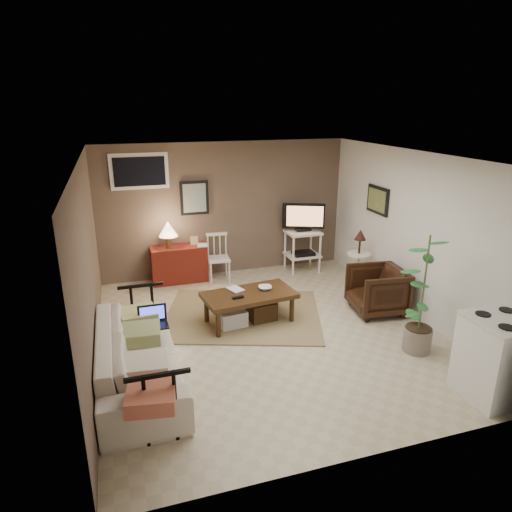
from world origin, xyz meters
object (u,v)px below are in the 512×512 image
object	(u,v)px
sofa	(138,347)
spindle_chair	(219,259)
potted_plant	(423,290)
coffee_table	(249,305)
armchair	(377,288)
tv_stand	(303,236)
stove	(499,357)
red_console	(178,261)
side_table	(359,252)

from	to	relation	value
sofa	spindle_chair	xyz separation A→B (m)	(1.58, 2.82, -0.05)
potted_plant	coffee_table	bearing A→B (deg)	142.85
sofa	potted_plant	bearing A→B (deg)	-96.24
coffee_table	armchair	bearing A→B (deg)	-6.56
tv_stand	potted_plant	xyz separation A→B (m)	(0.25, -3.17, 0.15)
sofa	spindle_chair	distance (m)	3.23
potted_plant	stove	bearing A→B (deg)	-77.81
armchair	potted_plant	world-z (taller)	potted_plant
coffee_table	tv_stand	bearing A→B (deg)	48.26
stove	potted_plant	bearing A→B (deg)	102.19
spindle_chair	tv_stand	distance (m)	1.64
spindle_chair	red_console	bearing A→B (deg)	168.54
tv_stand	armchair	world-z (taller)	tv_stand
red_console	potted_plant	distance (m)	4.23
side_table	stove	xyz separation A→B (m)	(-0.07, -3.12, -0.19)
spindle_chair	stove	world-z (taller)	stove
armchair	stove	bearing A→B (deg)	9.18
red_console	side_table	distance (m)	3.14
red_console	side_table	bearing A→B (deg)	-23.83
stove	coffee_table	bearing A→B (deg)	130.26
red_console	stove	size ratio (longest dim) A/B	1.20
coffee_table	sofa	xyz separation A→B (m)	(-1.60, -1.02, 0.16)
spindle_chair	potted_plant	world-z (taller)	potted_plant
armchair	potted_plant	distance (m)	1.26
sofa	stove	distance (m)	3.94
spindle_chair	armchair	world-z (taller)	spindle_chair
spindle_chair	tv_stand	world-z (taller)	tv_stand
spindle_chair	stove	xyz separation A→B (m)	(2.09, -4.24, 0.07)
sofa	tv_stand	world-z (taller)	tv_stand
spindle_chair	side_table	xyz separation A→B (m)	(2.16, -1.12, 0.26)
stove	side_table	bearing A→B (deg)	88.71
sofa	stove	world-z (taller)	stove
sofa	stove	xyz separation A→B (m)	(3.67, -1.42, 0.02)
potted_plant	spindle_chair	bearing A→B (deg)	120.28
armchair	potted_plant	size ratio (longest dim) A/B	0.49
stove	red_console	bearing A→B (deg)	122.48
red_console	side_table	xyz separation A→B (m)	(2.86, -1.26, 0.26)
sofa	tv_stand	distance (m)	4.25
stove	tv_stand	bearing A→B (deg)	96.49
tv_stand	potted_plant	distance (m)	3.19
red_console	tv_stand	size ratio (longest dim) A/B	0.86
red_console	potted_plant	size ratio (longest dim) A/B	0.71
tv_stand	armchair	bearing A→B (deg)	-79.55
sofa	spindle_chair	world-z (taller)	sofa
red_console	spindle_chair	size ratio (longest dim) A/B	1.34
tv_stand	side_table	xyz separation A→B (m)	(0.55, -1.10, -0.03)
red_console	side_table	world-z (taller)	red_console
coffee_table	side_table	world-z (taller)	side_table
side_table	stove	world-z (taller)	side_table
spindle_chair	tv_stand	bearing A→B (deg)	-0.71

